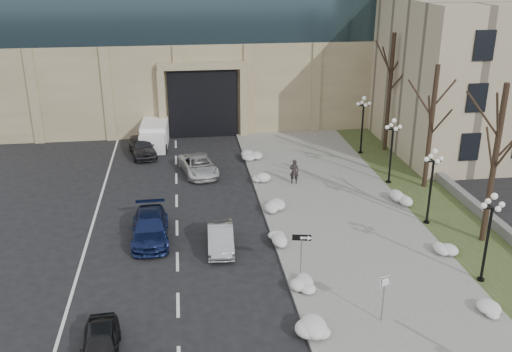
% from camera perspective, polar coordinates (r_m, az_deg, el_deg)
% --- Properties ---
extents(sidewalk, '(9.00, 40.00, 0.12)m').
position_cam_1_polar(sidewalk, '(35.33, 8.55, -4.09)').
color(sidewalk, gray).
rests_on(sidewalk, ground).
extents(curb, '(0.30, 40.00, 0.14)m').
position_cam_1_polar(curb, '(34.40, 1.30, -4.56)').
color(curb, gray).
rests_on(curb, ground).
extents(grass_strip, '(4.00, 40.00, 0.10)m').
position_cam_1_polar(grass_strip, '(37.59, 18.13, -3.38)').
color(grass_strip, '#364221').
rests_on(grass_strip, ground).
extents(stone_wall, '(0.50, 30.00, 0.70)m').
position_cam_1_polar(stone_wall, '(39.98, 19.58, -1.60)').
color(stone_wall, slate).
rests_on(stone_wall, ground).
extents(car_a, '(1.72, 3.77, 1.26)m').
position_cam_1_polar(car_a, '(24.36, -15.29, -15.95)').
color(car_a, black).
rests_on(car_a, ground).
extents(car_b, '(1.56, 4.01, 1.30)m').
position_cam_1_polar(car_b, '(31.32, -3.56, -6.15)').
color(car_b, '#9CA0A3').
rests_on(car_b, ground).
extents(car_c, '(2.15, 5.04, 1.45)m').
position_cam_1_polar(car_c, '(32.70, -10.53, -5.10)').
color(car_c, navy).
rests_on(car_c, ground).
extents(car_d, '(3.11, 5.12, 1.33)m').
position_cam_1_polar(car_d, '(41.85, -5.76, 1.06)').
color(car_d, silver).
rests_on(car_d, ground).
extents(car_e, '(2.66, 4.76, 1.53)m').
position_cam_1_polar(car_e, '(46.38, -11.30, 2.92)').
color(car_e, '#29282D').
rests_on(car_e, ground).
extents(pedestrian, '(0.69, 0.51, 1.74)m').
position_cam_1_polar(pedestrian, '(39.65, 3.84, 0.46)').
color(pedestrian, black).
rests_on(pedestrian, sidewalk).
extents(box_truck, '(2.41, 6.19, 1.93)m').
position_cam_1_polar(box_truck, '(48.88, -10.08, 4.17)').
color(box_truck, white).
rests_on(box_truck, ground).
extents(one_way_sign, '(0.95, 0.36, 2.57)m').
position_cam_1_polar(one_way_sign, '(27.64, 4.91, -6.72)').
color(one_way_sign, slate).
rests_on(one_way_sign, ground).
extents(keep_sign, '(0.49, 0.19, 2.33)m').
position_cam_1_polar(keep_sign, '(25.43, 12.70, -10.97)').
color(keep_sign, slate).
rests_on(keep_sign, ground).
extents(snow_clump_b, '(1.10, 1.60, 0.36)m').
position_cam_1_polar(snow_clump_b, '(24.94, 6.08, -15.15)').
color(snow_clump_b, silver).
rests_on(snow_clump_b, sidewalk).
extents(snow_clump_c, '(1.10, 1.60, 0.36)m').
position_cam_1_polar(snow_clump_c, '(27.92, 4.57, -10.72)').
color(snow_clump_c, silver).
rests_on(snow_clump_c, sidewalk).
extents(snow_clump_d, '(1.10, 1.60, 0.36)m').
position_cam_1_polar(snow_clump_d, '(31.85, 2.82, -6.35)').
color(snow_clump_d, silver).
rests_on(snow_clump_d, sidewalk).
extents(snow_clump_e, '(1.10, 1.60, 0.36)m').
position_cam_1_polar(snow_clump_e, '(35.73, 1.55, -3.12)').
color(snow_clump_e, silver).
rests_on(snow_clump_e, sidewalk).
extents(snow_clump_f, '(1.10, 1.60, 0.36)m').
position_cam_1_polar(snow_clump_f, '(39.85, 0.19, -0.45)').
color(snow_clump_f, silver).
rests_on(snow_clump_f, sidewalk).
extents(snow_clump_g, '(1.10, 1.60, 0.36)m').
position_cam_1_polar(snow_clump_g, '(44.71, -0.33, 2.02)').
color(snow_clump_g, silver).
rests_on(snow_clump_g, sidewalk).
extents(snow_clump_h, '(1.10, 1.60, 0.36)m').
position_cam_1_polar(snow_clump_h, '(27.85, 22.86, -12.62)').
color(snow_clump_h, silver).
rests_on(snow_clump_h, sidewalk).
extents(snow_clump_i, '(1.10, 1.60, 0.36)m').
position_cam_1_polar(snow_clump_i, '(32.35, 18.03, -7.01)').
color(snow_clump_i, silver).
rests_on(snow_clump_i, sidewalk).
extents(snow_clump_j, '(1.10, 1.60, 0.36)m').
position_cam_1_polar(snow_clump_j, '(37.83, 13.97, -2.35)').
color(snow_clump_j, silver).
rests_on(snow_clump_j, sidewalk).
extents(lamppost_a, '(1.18, 1.18, 4.76)m').
position_cam_1_polar(lamppost_a, '(29.25, 22.32, -4.63)').
color(lamppost_a, black).
rests_on(lamppost_a, ground).
extents(lamppost_b, '(1.18, 1.18, 4.76)m').
position_cam_1_polar(lamppost_b, '(34.51, 17.19, -0.03)').
color(lamppost_b, black).
rests_on(lamppost_b, ground).
extents(lamppost_c, '(1.18, 1.18, 4.76)m').
position_cam_1_polar(lamppost_c, '(40.14, 13.45, 3.31)').
color(lamppost_c, black).
rests_on(lamppost_c, ground).
extents(lamppost_d, '(1.18, 1.18, 4.76)m').
position_cam_1_polar(lamppost_d, '(45.99, 10.64, 5.82)').
color(lamppost_d, black).
rests_on(lamppost_d, ground).
extents(tree_near, '(3.20, 3.20, 9.00)m').
position_cam_1_polar(tree_near, '(32.57, 23.01, 3.09)').
color(tree_near, black).
rests_on(tree_near, ground).
extents(tree_mid, '(3.20, 3.20, 8.50)m').
position_cam_1_polar(tree_mid, '(39.44, 17.27, 6.31)').
color(tree_mid, black).
rests_on(tree_mid, ground).
extents(tree_far, '(3.20, 3.20, 9.50)m').
position_cam_1_polar(tree_far, '(46.48, 13.33, 9.68)').
color(tree_far, black).
rests_on(tree_far, ground).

